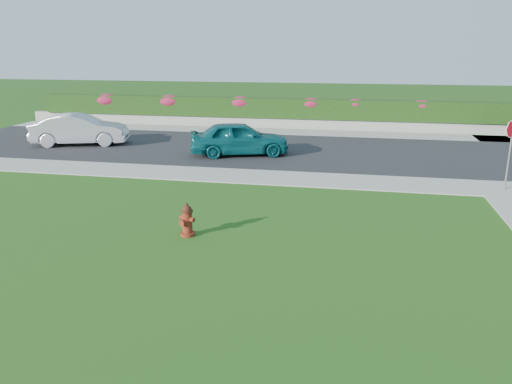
# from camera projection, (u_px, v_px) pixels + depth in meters

# --- Properties ---
(ground) EXTENTS (120.00, 120.00, 0.00)m
(ground) POSITION_uv_depth(u_px,v_px,m) (237.00, 301.00, 9.13)
(ground) COLOR black
(ground) RESTS_ON ground
(street_far) EXTENTS (26.00, 8.00, 0.04)m
(street_far) POSITION_uv_depth(u_px,v_px,m) (203.00, 147.00, 23.25)
(street_far) COLOR black
(street_far) RESTS_ON ground
(sidewalk_far) EXTENTS (24.00, 2.00, 0.04)m
(sidewalk_far) POSITION_uv_depth(u_px,v_px,m) (138.00, 171.00, 18.73)
(sidewalk_far) COLOR gray
(sidewalk_far) RESTS_ON ground
(curb_corner) EXTENTS (2.00, 2.00, 0.04)m
(curb_corner) POSITION_uv_depth(u_px,v_px,m) (510.00, 189.00, 16.27)
(curb_corner) COLOR gray
(curb_corner) RESTS_ON ground
(sidewalk_beyond) EXTENTS (34.00, 2.00, 0.04)m
(sidewalk_beyond) POSITION_uv_depth(u_px,v_px,m) (300.00, 133.00, 27.21)
(sidewalk_beyond) COLOR gray
(sidewalk_beyond) RESTS_ON ground
(retaining_wall) EXTENTS (34.00, 0.40, 0.60)m
(retaining_wall) POSITION_uv_depth(u_px,v_px,m) (303.00, 124.00, 28.54)
(retaining_wall) COLOR gray
(retaining_wall) RESTS_ON ground
(hedge) EXTENTS (32.00, 0.90, 1.10)m
(hedge) POSITION_uv_depth(u_px,v_px,m) (304.00, 109.00, 28.40)
(hedge) COLOR black
(hedge) RESTS_ON retaining_wall
(fire_hydrant) EXTENTS (0.43, 0.41, 0.84)m
(fire_hydrant) POSITION_uv_depth(u_px,v_px,m) (187.00, 220.00, 12.20)
(fire_hydrant) COLOR #55150D
(fire_hydrant) RESTS_ON ground
(sedan_teal) EXTENTS (4.53, 2.93, 1.43)m
(sedan_teal) POSITION_uv_depth(u_px,v_px,m) (239.00, 138.00, 21.28)
(sedan_teal) COLOR #0B555A
(sedan_teal) RESTS_ON street_far
(sedan_silver) EXTENTS (4.64, 2.74, 1.44)m
(sedan_silver) POSITION_uv_depth(u_px,v_px,m) (80.00, 130.00, 23.53)
(sedan_silver) COLOR #B1B2B9
(sedan_silver) RESTS_ON street_far
(stop_sign) EXTENTS (0.53, 0.38, 2.34)m
(stop_sign) POSITION_uv_depth(u_px,v_px,m) (512.00, 138.00, 15.77)
(stop_sign) COLOR slate
(stop_sign) RESTS_ON ground
(flower_clump_a) EXTENTS (1.48, 0.95, 0.74)m
(flower_clump_a) POSITION_uv_depth(u_px,v_px,m) (107.00, 100.00, 30.52)
(flower_clump_a) COLOR #B21E4F
(flower_clump_a) RESTS_ON hedge
(flower_clump_b) EXTENTS (1.45, 0.93, 0.73)m
(flower_clump_b) POSITION_uv_depth(u_px,v_px,m) (170.00, 101.00, 29.75)
(flower_clump_b) COLOR #B21E4F
(flower_clump_b) RESTS_ON hedge
(flower_clump_c) EXTENTS (1.37, 0.88, 0.69)m
(flower_clump_c) POSITION_uv_depth(u_px,v_px,m) (240.00, 102.00, 28.93)
(flower_clump_c) COLOR #B21E4F
(flower_clump_c) RESTS_ON hedge
(flower_clump_d) EXTENTS (1.29, 0.83, 0.64)m
(flower_clump_d) POSITION_uv_depth(u_px,v_px,m) (311.00, 104.00, 28.15)
(flower_clump_d) COLOR #B21E4F
(flower_clump_d) RESTS_ON hedge
(flower_clump_e) EXTENTS (1.15, 0.74, 0.58)m
(flower_clump_e) POSITION_uv_depth(u_px,v_px,m) (355.00, 104.00, 27.67)
(flower_clump_e) COLOR #B21E4F
(flower_clump_e) RESTS_ON hedge
(flower_clump_f) EXTENTS (1.16, 0.74, 0.58)m
(flower_clump_f) POSITION_uv_depth(u_px,v_px,m) (422.00, 105.00, 27.00)
(flower_clump_f) COLOR #B21E4F
(flower_clump_f) RESTS_ON hedge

